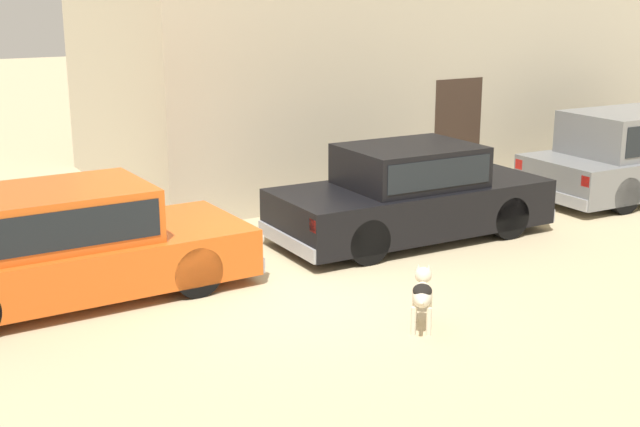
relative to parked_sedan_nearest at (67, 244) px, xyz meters
The scene contains 4 objects.
ground_plane 2.93m from the parked_sedan_nearest, 25.41° to the right, with size 80.00×80.00×0.00m, color tan.
parked_sedan_nearest is the anchor object (origin of this frame).
parked_sedan_second 5.19m from the parked_sedan_nearest, ahead, with size 4.47×1.85×1.45m.
stray_dog_spotted 4.39m from the parked_sedan_nearest, 43.51° to the right, with size 0.68×0.82×0.64m.
Camera 1 is at (-4.97, -8.91, 3.73)m, focal length 47.38 mm.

